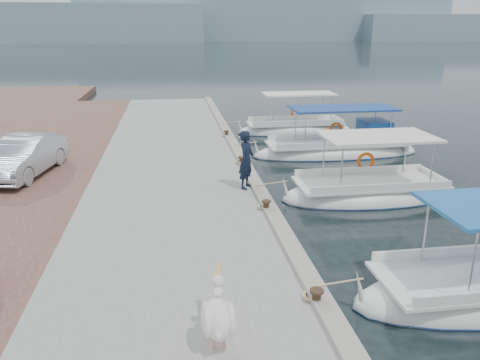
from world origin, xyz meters
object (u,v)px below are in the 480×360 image
Objects in this scene: fishing_caique_d at (338,151)px; fisherman at (246,160)px; pelican at (219,316)px; fishing_caique_c at (369,194)px; fishing_caique_e at (295,130)px; parked_car at (25,156)px.

fisherman is at bearing -133.70° from fishing_caique_d.
fisherman is (1.78, 8.18, 0.39)m from pelican.
fishing_caique_c is 0.95× the size of fishing_caique_e.
fisherman is at bearing -113.06° from fishing_caique_e.
pelican is 12.39m from parked_car.
fishing_caique_d is 1.20× the size of fishing_caique_e.
fishing_caique_d and fishing_caique_e have the same top height.
parked_car is at bearing -167.56° from fishing_caique_d.
parked_car is at bearing 166.69° from fishing_caique_c.
pelican is at bearing -127.56° from fishing_caique_c.
fishing_caique_e is 1.52× the size of parked_car.
fishing_caique_c is at bearing -90.94° from fishing_caique_e.
fishing_caique_d is at bearing -13.23° from fisherman.
parked_car is (-12.15, 2.87, 1.09)m from fishing_caique_c.
fisherman reaches higher than fishing_caique_d.
fisherman reaches higher than pelican.
fisherman is at bearing 77.72° from pelican.
pelican is 8.38m from fisherman.
fishing_caique_c and fishing_caique_e have the same top height.
fishing_caique_c is 4.54m from fisherman.
fisherman is (-5.28, -5.52, 1.30)m from fishing_caique_d.
pelican is 0.76× the size of fisherman.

